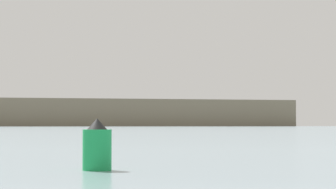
# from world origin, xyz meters

# --- Properties ---
(distant_headland) EXTENTS (647.95, 299.05, 32.48)m
(distant_headland) POSITION_xyz_m (55.81, 1009.99, 16.24)
(distant_headland) COLOR #756B56
(distant_headland) RESTS_ON ground_plane
(channel_buoy) EXTENTS (1.29, 1.29, 2.32)m
(channel_buoy) POSITION_xyz_m (-0.52, 18.21, 1.05)
(channel_buoy) COLOR #19994C
(channel_buoy) RESTS_ON ground_plane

